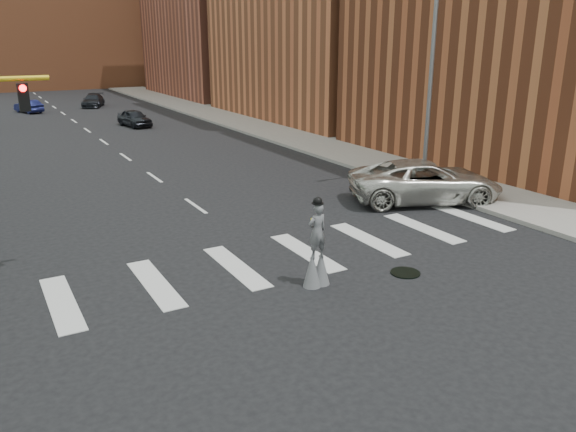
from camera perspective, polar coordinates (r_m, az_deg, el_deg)
The scene contains 11 objects.
ground_plane at distance 17.40m, azimuth -0.08°, elevation -5.50°, with size 160.00×160.00×0.00m, color black.
sidewalk_right at distance 44.46m, azimuth -1.84°, elevation 8.82°, with size 5.00×90.00×0.18m, color gray.
manhole at distance 17.51m, azimuth 11.83°, elevation -5.67°, with size 0.90×0.90×0.04m, color black.
building_far at distance 74.29m, azimuth -6.06°, elevation 19.89°, with size 16.00×22.00×20.00m, color #9A4E39.
building_backdrop at distance 93.02m, azimuth -21.93°, elevation 17.68°, with size 26.00×14.00×18.00m, color #B8623A.
streetlight at distance 27.45m, azimuth 14.12°, elevation 13.02°, with size 2.05×0.20×9.00m.
stilt_performer at distance 16.02m, azimuth 2.94°, elevation -3.75°, with size 0.84×0.55×2.65m.
suv_crossing at distance 25.14m, azimuth 13.77°, elevation 3.44°, with size 3.01×6.53×1.82m, color beige.
car_near at distance 47.96m, azimuth -15.33°, elevation 9.57°, with size 1.60×3.98×1.35m, color black.
car_mid at distance 60.76m, azimuth -24.87°, elevation 10.08°, with size 1.29×3.70×1.22m, color navy.
car_far at distance 63.61m, azimuth -19.19°, elevation 11.02°, with size 1.82×4.47×1.30m, color black.
Camera 1 is at (-7.84, -13.96, 6.80)m, focal length 35.00 mm.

